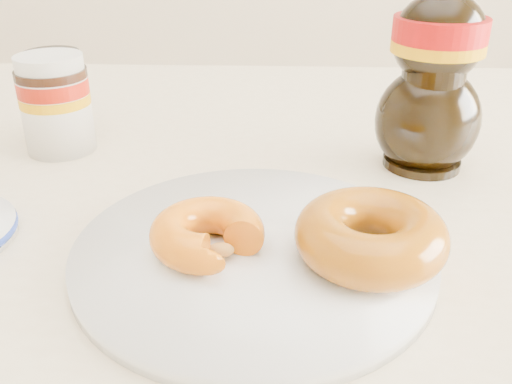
{
  "coord_description": "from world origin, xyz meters",
  "views": [
    {
      "loc": [
        0.07,
        -0.43,
        1.01
      ],
      "look_at": [
        0.06,
        0.0,
        0.79
      ],
      "focal_mm": 40.0,
      "sensor_mm": 36.0,
      "label": 1
    }
  ],
  "objects_px": {
    "dining_table": "(209,246)",
    "syrup_bottle": "(435,69)",
    "donut_whole": "(371,236)",
    "nutella_jar": "(55,100)",
    "dark_jar": "(58,95)",
    "donut_bitten": "(207,234)",
    "plate": "(254,252)"
  },
  "relations": [
    {
      "from": "dining_table",
      "to": "syrup_bottle",
      "type": "bearing_deg",
      "value": 10.2
    },
    {
      "from": "nutella_jar",
      "to": "donut_bitten",
      "type": "bearing_deg",
      "value": -49.57
    },
    {
      "from": "plate",
      "to": "donut_whole",
      "type": "xyz_separation_m",
      "value": [
        0.09,
        -0.02,
        0.03
      ]
    },
    {
      "from": "plate",
      "to": "donut_whole",
      "type": "distance_m",
      "value": 0.09
    },
    {
      "from": "plate",
      "to": "donut_bitten",
      "type": "distance_m",
      "value": 0.04
    },
    {
      "from": "nutella_jar",
      "to": "syrup_bottle",
      "type": "bearing_deg",
      "value": -4.14
    },
    {
      "from": "plate",
      "to": "syrup_bottle",
      "type": "bearing_deg",
      "value": 47.49
    },
    {
      "from": "dining_table",
      "to": "dark_jar",
      "type": "relative_size",
      "value": 13.78
    },
    {
      "from": "dining_table",
      "to": "donut_bitten",
      "type": "distance_m",
      "value": 0.19
    },
    {
      "from": "syrup_bottle",
      "to": "dining_table",
      "type": "bearing_deg",
      "value": -169.8
    },
    {
      "from": "plate",
      "to": "nutella_jar",
      "type": "distance_m",
      "value": 0.32
    },
    {
      "from": "plate",
      "to": "syrup_bottle",
      "type": "distance_m",
      "value": 0.27
    },
    {
      "from": "dining_table",
      "to": "donut_whole",
      "type": "distance_m",
      "value": 0.25
    },
    {
      "from": "plate",
      "to": "donut_bitten",
      "type": "relative_size",
      "value": 3.23
    },
    {
      "from": "donut_whole",
      "to": "syrup_bottle",
      "type": "bearing_deg",
      "value": 67.35
    },
    {
      "from": "dining_table",
      "to": "dark_jar",
      "type": "height_order",
      "value": "dark_jar"
    },
    {
      "from": "syrup_bottle",
      "to": "dark_jar",
      "type": "height_order",
      "value": "syrup_bottle"
    },
    {
      "from": "dining_table",
      "to": "nutella_jar",
      "type": "height_order",
      "value": "nutella_jar"
    },
    {
      "from": "donut_whole",
      "to": "nutella_jar",
      "type": "height_order",
      "value": "nutella_jar"
    },
    {
      "from": "syrup_bottle",
      "to": "dark_jar",
      "type": "bearing_deg",
      "value": 169.91
    },
    {
      "from": "nutella_jar",
      "to": "syrup_bottle",
      "type": "height_order",
      "value": "syrup_bottle"
    },
    {
      "from": "plate",
      "to": "nutella_jar",
      "type": "bearing_deg",
      "value": 136.42
    },
    {
      "from": "donut_bitten",
      "to": "dark_jar",
      "type": "distance_m",
      "value": 0.34
    },
    {
      "from": "dining_table",
      "to": "dark_jar",
      "type": "distance_m",
      "value": 0.26
    },
    {
      "from": "syrup_bottle",
      "to": "dark_jar",
      "type": "distance_m",
      "value": 0.43
    },
    {
      "from": "donut_whole",
      "to": "syrup_bottle",
      "type": "distance_m",
      "value": 0.23
    },
    {
      "from": "dining_table",
      "to": "nutella_jar",
      "type": "relative_size",
      "value": 12.9
    },
    {
      "from": "donut_bitten",
      "to": "dining_table",
      "type": "bearing_deg",
      "value": 105.65
    },
    {
      "from": "plate",
      "to": "donut_bitten",
      "type": "xyz_separation_m",
      "value": [
        -0.03,
        -0.01,
        0.02
      ]
    },
    {
      "from": "nutella_jar",
      "to": "dark_jar",
      "type": "distance_m",
      "value": 0.05
    },
    {
      "from": "dark_jar",
      "to": "donut_bitten",
      "type": "bearing_deg",
      "value": -52.58
    },
    {
      "from": "donut_whole",
      "to": "syrup_bottle",
      "type": "xyz_separation_m",
      "value": [
        0.09,
        0.2,
        0.07
      ]
    }
  ]
}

